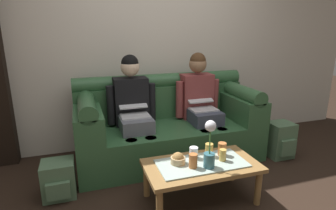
{
  "coord_description": "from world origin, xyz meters",
  "views": [
    {
      "loc": [
        -0.95,
        -1.76,
        1.5
      ],
      "look_at": [
        -0.11,
        0.81,
        0.74
      ],
      "focal_mm": 29.39,
      "sensor_mm": 36.0,
      "label": 1
    }
  ],
  "objects": [
    {
      "name": "backpack_left",
      "position": [
        -1.21,
        0.67,
        0.17
      ],
      "size": [
        0.29,
        0.3,
        0.34
      ],
      "color": "#4C6B4C",
      "rests_on": "ground_plane"
    },
    {
      "name": "cup_near_left",
      "position": [
        0.19,
        0.19,
        0.42
      ],
      "size": [
        0.06,
        0.06,
        0.11
      ],
      "primitive_type": "cylinder",
      "color": "gold",
      "rests_on": "coffee_table"
    },
    {
      "name": "person_right",
      "position": [
        0.41,
        1.17,
        0.66
      ],
      "size": [
        0.56,
        0.67,
        1.22
      ],
      "color": "#383D4C",
      "rests_on": "ground_plane"
    },
    {
      "name": "flower_vase",
      "position": [
        0.02,
        0.12,
        0.56
      ],
      "size": [
        0.1,
        0.1,
        0.41
      ],
      "color": "#336672",
      "rests_on": "coffee_table"
    },
    {
      "name": "person_left",
      "position": [
        -0.41,
        1.17,
        0.66
      ],
      "size": [
        0.56,
        0.67,
        1.22
      ],
      "color": "#595B66",
      "rests_on": "ground_plane"
    },
    {
      "name": "cup_far_center",
      "position": [
        -0.03,
        0.32,
        0.42
      ],
      "size": [
        0.08,
        0.08,
        0.1
      ],
      "primitive_type": "cylinder",
      "color": "silver",
      "rests_on": "coffee_table"
    },
    {
      "name": "backpack_right",
      "position": [
        1.27,
        0.72,
        0.21
      ],
      "size": [
        0.28,
        0.29,
        0.42
      ],
      "color": "#4C6B4C",
      "rests_on": "ground_plane"
    },
    {
      "name": "cup_far_right",
      "position": [
        0.12,
        0.31,
        0.43
      ],
      "size": [
        0.07,
        0.07,
        0.12
      ],
      "primitive_type": "cylinder",
      "color": "gold",
      "rests_on": "coffee_table"
    },
    {
      "name": "cup_far_left",
      "position": [
        -0.11,
        0.16,
        0.43
      ],
      "size": [
        0.07,
        0.07,
        0.12
      ],
      "primitive_type": "cylinder",
      "color": "#B26633",
      "rests_on": "coffee_table"
    },
    {
      "name": "couch",
      "position": [
        -0.0,
        1.17,
        0.37
      ],
      "size": [
        2.09,
        0.88,
        0.96
      ],
      "color": "#2D5633",
      "rests_on": "ground_plane"
    },
    {
      "name": "back_wall_patterned",
      "position": [
        0.0,
        1.7,
        1.45
      ],
      "size": [
        6.0,
        0.12,
        2.9
      ],
      "primitive_type": "cube",
      "color": "beige",
      "rests_on": "ground_plane"
    },
    {
      "name": "snack_bowl",
      "position": [
        -0.2,
        0.26,
        0.41
      ],
      "size": [
        0.13,
        0.13,
        0.11
      ],
      "color": "tan",
      "rests_on": "coffee_table"
    },
    {
      "name": "coffee_table",
      "position": [
        0.0,
        0.21,
        0.32
      ],
      "size": [
        0.99,
        0.53,
        0.37
      ],
      "color": "olive",
      "rests_on": "ground_plane"
    },
    {
      "name": "cup_near_right",
      "position": [
        0.24,
        0.29,
        0.43
      ],
      "size": [
        0.08,
        0.08,
        0.12
      ],
      "primitive_type": "cylinder",
      "color": "#B26633",
      "rests_on": "coffee_table"
    }
  ]
}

